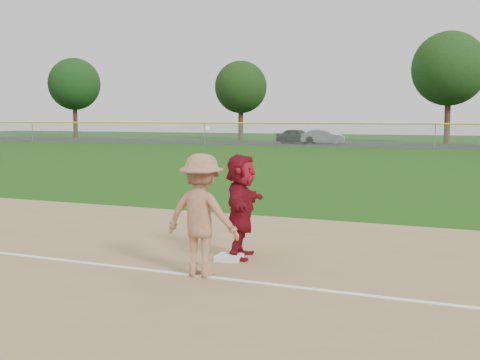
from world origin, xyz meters
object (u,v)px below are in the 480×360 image
at_px(base_runner, 241,206).
at_px(car_left, 297,136).
at_px(first_base, 229,257).
at_px(car_mid, 322,137).

xyz_separation_m(base_runner, car_left, (-13.45, 45.17, -0.22)).
relative_size(first_base, car_left, 0.10).
distance_m(first_base, car_mid, 46.77).
bearing_deg(base_runner, first_base, 145.91).
height_order(base_runner, car_mid, base_runner).
relative_size(base_runner, car_mid, 0.45).
height_order(car_left, car_mid, car_left).
bearing_deg(first_base, car_left, 106.36).
height_order(first_base, car_mid, car_mid).
distance_m(base_runner, car_mid, 46.52).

